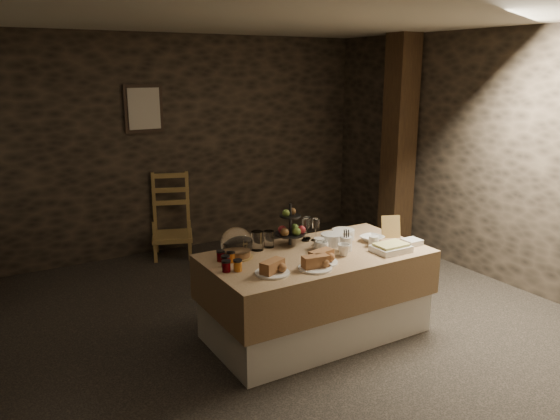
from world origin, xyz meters
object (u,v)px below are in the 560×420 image
buffet_table (316,288)px  timber_column (399,145)px  chair (170,220)px  fruit_stand (291,229)px

buffet_table → timber_column: (2.16, 1.42, 0.88)m
chair → timber_column: size_ratio=0.30×
buffet_table → chair: 2.61m
buffet_table → chair: size_ratio=2.37×
buffet_table → timber_column: bearing=33.3°
timber_column → fruit_stand: 2.55m
fruit_stand → timber_column: bearing=27.1°
chair → fruit_stand: bearing=-62.7°
chair → timber_column: 2.91m
timber_column → chair: bearing=155.3°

